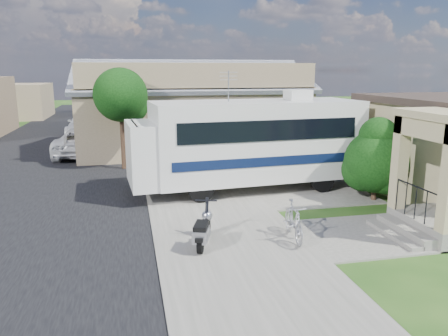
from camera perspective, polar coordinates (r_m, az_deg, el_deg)
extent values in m
plane|color=#183E10|center=(12.52, 4.74, -8.16)|extent=(120.00, 120.00, 0.00)
cube|color=black|center=(22.00, -22.56, 0.04)|extent=(9.00, 80.00, 0.02)
cube|color=#605E56|center=(21.77, -5.52, 0.89)|extent=(4.00, 80.00, 0.06)
cube|color=#605E56|center=(17.04, 5.14, -2.44)|extent=(7.00, 6.00, 0.05)
cube|color=#605E56|center=(12.85, 19.12, -8.17)|extent=(4.00, 3.00, 0.05)
cube|color=black|center=(16.75, 20.27, 2.44)|extent=(0.04, 1.10, 1.20)
cube|color=#605E56|center=(13.50, 26.07, -6.77)|extent=(1.60, 2.40, 0.50)
cube|color=#605E56|center=(12.95, 22.53, -7.66)|extent=(0.40, 2.16, 0.32)
cube|color=#605E56|center=(12.78, 21.19, -8.19)|extent=(0.35, 2.16, 0.16)
cube|color=tan|center=(13.52, 21.99, 0.67)|extent=(0.35, 0.35, 2.70)
cube|color=tan|center=(12.53, 25.01, 4.64)|extent=(0.35, 2.40, 0.50)
cylinder|color=black|center=(12.74, 23.92, -2.27)|extent=(0.04, 1.70, 0.04)
cube|color=#79674B|center=(25.56, -4.46, 6.66)|extent=(12.00, 8.00, 3.60)
cube|color=#555760|center=(23.44, -3.86, 11.89)|extent=(12.50, 4.40, 1.78)
cube|color=#555760|center=(27.40, -5.14, 11.97)|extent=(12.50, 4.40, 1.78)
cube|color=#555760|center=(25.42, -4.58, 13.51)|extent=(12.50, 0.50, 0.22)
cube|color=#79674B|center=(21.57, -3.09, 11.84)|extent=(11.76, 0.20, 1.30)
cube|color=#79674B|center=(46.71, -26.86, 7.80)|extent=(8.00, 7.00, 3.20)
cylinder|color=#332316|center=(20.38, -13.12, 4.22)|extent=(0.20, 0.20, 3.15)
sphere|color=black|center=(20.21, -13.38, 9.28)|extent=(2.40, 2.40, 2.40)
sphere|color=black|center=(20.43, -12.17, 8.10)|extent=(1.68, 1.68, 1.68)
cylinder|color=#332316|center=(30.31, -12.97, 7.02)|extent=(0.20, 0.20, 3.29)
sphere|color=black|center=(30.19, -13.15, 10.57)|extent=(2.40, 2.40, 2.40)
sphere|color=black|center=(30.41, -12.34, 9.73)|extent=(1.68, 1.68, 1.68)
cylinder|color=#332316|center=(39.29, -12.89, 8.03)|extent=(0.20, 0.20, 3.01)
sphere|color=black|center=(39.20, -13.02, 10.53)|extent=(2.40, 2.40, 2.40)
sphere|color=black|center=(39.41, -12.39, 9.94)|extent=(1.68, 1.68, 1.68)
cube|color=silver|center=(16.37, 4.25, 3.74)|extent=(7.86, 3.32, 2.85)
cube|color=silver|center=(15.44, -10.77, 1.78)|extent=(1.07, 2.66, 2.19)
cube|color=black|center=(15.33, -11.59, 3.95)|extent=(0.24, 2.33, 0.99)
cube|color=black|center=(15.03, 6.17, 4.88)|extent=(6.51, 0.53, 0.71)
cube|color=black|center=(17.59, 2.66, 6.07)|extent=(6.51, 0.53, 0.71)
cube|color=#0A1433|center=(15.21, 6.07, 0.84)|extent=(6.89, 0.55, 0.33)
cube|color=#0A1433|center=(17.75, 2.63, 2.59)|extent=(6.89, 0.55, 0.33)
cube|color=silver|center=(16.86, 9.64, 9.40)|extent=(0.93, 0.83, 0.38)
cylinder|color=#95949B|center=(15.83, 0.59, 10.65)|extent=(0.04, 0.04, 1.10)
cylinder|color=black|center=(14.83, -3.07, -2.82)|extent=(0.90, 0.37, 0.88)
cylinder|color=black|center=(17.11, -4.99, -0.75)|extent=(0.90, 0.37, 0.88)
cylinder|color=black|center=(16.49, 12.67, -1.53)|extent=(0.90, 0.37, 0.88)
cylinder|color=black|center=(18.57, 9.06, 0.20)|extent=(0.90, 0.37, 0.88)
cylinder|color=#332316|center=(15.98, 19.02, -2.59)|extent=(0.17, 0.17, 0.87)
sphere|color=black|center=(15.77, 19.27, 0.83)|extent=(2.16, 2.16, 2.16)
sphere|color=black|center=(16.19, 20.10, 2.62)|extent=(1.73, 1.73, 1.73)
sphere|color=black|center=(15.85, 17.78, -0.21)|extent=(1.51, 1.51, 1.51)
sphere|color=black|center=(15.70, 20.45, -0.92)|extent=(1.30, 1.30, 1.30)
sphere|color=black|center=(15.62, 19.50, 3.94)|extent=(1.30, 1.30, 1.30)
cylinder|color=black|center=(10.81, -3.10, -9.93)|extent=(0.26, 0.48, 0.46)
cylinder|color=black|center=(11.87, -2.21, -7.82)|extent=(0.26, 0.48, 0.46)
cube|color=#95949B|center=(11.27, -2.68, -8.62)|extent=(0.48, 0.65, 0.08)
cube|color=#95949B|center=(10.83, -3.02, -8.70)|extent=(0.52, 0.66, 0.31)
cube|color=black|center=(10.81, -2.99, -7.56)|extent=(0.50, 0.70, 0.13)
cube|color=black|center=(10.60, -3.25, -9.31)|extent=(0.25, 0.26, 0.10)
cylinder|color=black|center=(11.67, -2.28, -6.01)|extent=(0.19, 0.36, 0.87)
sphere|color=#95949B|center=(11.76, -2.23, -6.24)|extent=(0.29, 0.29, 0.29)
sphere|color=black|center=(11.84, -2.17, -6.11)|extent=(0.13, 0.13, 0.13)
cylinder|color=black|center=(11.47, -2.36, -4.26)|extent=(0.56, 0.22, 0.04)
cube|color=black|center=(11.83, -2.22, -7.25)|extent=(0.23, 0.32, 0.06)
imported|color=#95949B|center=(11.73, 9.07, -7.10)|extent=(0.66, 1.73, 1.02)
imported|color=silver|center=(24.54, -17.82, 3.35)|extent=(2.89, 5.52, 1.48)
imported|color=silver|center=(31.48, -17.40, 5.49)|extent=(2.57, 5.90, 1.69)
cylinder|color=#167130|center=(13.83, 20.09, -6.51)|extent=(0.39, 0.39, 0.18)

